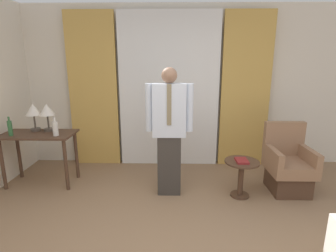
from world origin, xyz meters
TOP-DOWN VIEW (x-y plane):
  - wall_back at (0.00, 2.79)m, footprint 10.00×0.06m
  - curtain_sheer_center at (0.00, 2.66)m, footprint 1.67×0.06m
  - curtain_drape_left at (-1.28, 2.66)m, footprint 0.81×0.06m
  - curtain_drape_right at (1.28, 2.66)m, footprint 0.81×0.06m
  - desk at (-1.88, 1.83)m, footprint 1.02×0.53m
  - table_lamp_left at (-1.98, 1.97)m, footprint 0.22×0.22m
  - table_lamp_right at (-1.78, 1.97)m, footprint 0.22×0.22m
  - bottle_near_edge at (-2.19, 1.70)m, footprint 0.06×0.06m
  - bottle_by_lamp at (-1.56, 1.72)m, footprint 0.08×0.08m
  - person at (0.02, 1.56)m, footprint 0.62×0.21m
  - armchair at (1.68, 1.68)m, footprint 0.56×0.62m
  - side_table at (0.98, 1.49)m, footprint 0.45×0.45m
  - book at (0.97, 1.46)m, footprint 0.15×0.21m

SIDE VIEW (x-z plane):
  - side_table at x=0.98m, z-range 0.09..0.60m
  - armchair at x=1.68m, z-range -0.13..0.82m
  - book at x=0.97m, z-range 0.51..0.54m
  - desk at x=-1.88m, z-range 0.25..1.03m
  - bottle_by_lamp at x=-1.56m, z-range 0.75..1.01m
  - bottle_near_edge at x=-2.19m, z-range 0.75..1.02m
  - person at x=0.02m, z-range 0.08..1.79m
  - table_lamp_left at x=-1.98m, z-range 0.87..1.27m
  - table_lamp_right at x=-1.78m, z-range 0.87..1.27m
  - curtain_sheer_center at x=0.00m, z-range 0.00..2.58m
  - curtain_drape_left at x=-1.28m, z-range 0.00..2.58m
  - curtain_drape_right at x=1.28m, z-range 0.00..2.58m
  - wall_back at x=0.00m, z-range 0.00..2.70m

